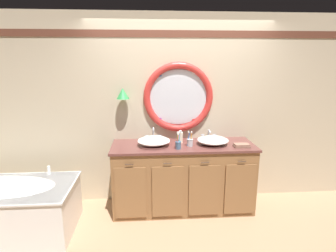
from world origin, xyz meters
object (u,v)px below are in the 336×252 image
(sink_basin_right, at_px, (213,140))
(folded_hand_towel, at_px, (242,145))
(sink_basin_left, at_px, (154,141))
(toothbrush_holder_right, at_px, (190,142))
(bathtub, at_px, (1,206))
(soap_dispenser, at_px, (180,137))
(toothbrush_holder_left, at_px, (178,144))

(sink_basin_right, xyz_separation_m, folded_hand_towel, (0.34, -0.14, -0.04))
(sink_basin_left, relative_size, toothbrush_holder_right, 2.08)
(sink_basin_right, relative_size, toothbrush_holder_right, 2.01)
(bathtub, relative_size, soap_dispenser, 9.45)
(toothbrush_holder_right, relative_size, soap_dispenser, 1.15)
(sink_basin_right, xyz_separation_m, toothbrush_holder_right, (-0.31, -0.05, -0.00))
(sink_basin_right, bearing_deg, soap_dispenser, 164.93)
(bathtub, height_order, sink_basin_left, sink_basin_left)
(sink_basin_right, distance_m, toothbrush_holder_left, 0.50)
(toothbrush_holder_left, bearing_deg, bathtub, -173.06)
(sink_basin_right, height_order, soap_dispenser, soap_dispenser)
(sink_basin_right, relative_size, folded_hand_towel, 2.04)
(sink_basin_right, bearing_deg, sink_basin_left, 180.00)
(sink_basin_left, distance_m, sink_basin_right, 0.77)
(folded_hand_towel, bearing_deg, bathtub, -174.75)
(sink_basin_left, xyz_separation_m, toothbrush_holder_left, (0.30, -0.15, -0.01))
(sink_basin_left, bearing_deg, folded_hand_towel, -6.99)
(soap_dispenser, height_order, folded_hand_towel, soap_dispenser)
(bathtub, distance_m, sink_basin_left, 1.93)
(folded_hand_towel, bearing_deg, soap_dispenser, 161.83)
(toothbrush_holder_right, bearing_deg, soap_dispenser, 123.17)
(bathtub, distance_m, soap_dispenser, 2.29)
(bathtub, height_order, sink_basin_right, sink_basin_right)
(toothbrush_holder_left, distance_m, toothbrush_holder_right, 0.19)
(sink_basin_left, xyz_separation_m, toothbrush_holder_right, (0.46, -0.05, -0.01))
(sink_basin_left, relative_size, sink_basin_right, 1.03)
(sink_basin_left, distance_m, toothbrush_holder_left, 0.33)
(sink_basin_right, distance_m, toothbrush_holder_right, 0.31)
(soap_dispenser, bearing_deg, folded_hand_towel, -18.17)
(bathtub, bearing_deg, toothbrush_holder_left, 6.94)
(sink_basin_left, xyz_separation_m, folded_hand_towel, (1.11, -0.14, -0.04))
(sink_basin_right, distance_m, soap_dispenser, 0.43)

